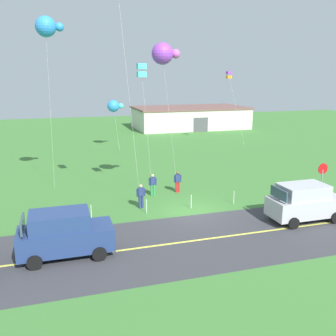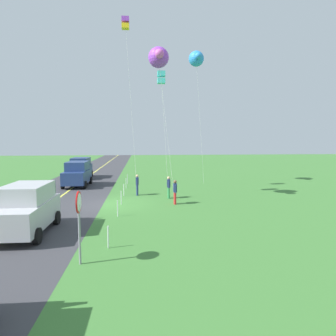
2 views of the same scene
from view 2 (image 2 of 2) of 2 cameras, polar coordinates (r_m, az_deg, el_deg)
The scene contains 20 objects.
ground_plane at distance 20.21m, azimuth -10.91°, elevation -6.96°, with size 120.00×120.00×0.10m, color #3D7533.
asphalt_road at distance 20.98m, azimuth -21.92°, elevation -6.66°, with size 120.00×7.00×0.00m, color #38383D.
road_centre_stripe at distance 20.98m, azimuth -21.92°, elevation -6.65°, with size 120.00×0.16×0.00m, color #E5E04C.
car_suv_foreground at distance 15.11m, azimuth -25.52°, elevation -7.02°, with size 4.40×2.12×2.24m.
car_parked_west_far at distance 34.08m, azimuth -16.43°, elevation 0.07°, with size 4.40×2.12×2.24m.
car_parked_west_near at distance 28.36m, azimuth -16.99°, elevation -1.03°, with size 4.40×2.12×2.24m.
stop_sign at distance 10.65m, azimuth -16.72°, elevation -8.28°, with size 0.76×0.08×2.56m.
person_adult_near at distance 19.69m, azimuth 1.35°, elevation -4.48°, with size 0.58×0.22×1.60m.
person_adult_companion at distance 22.88m, azimuth -5.93°, elevation -3.09°, with size 0.58×0.22×1.60m.
person_child_watcher at distance 21.60m, azimuth 0.13°, elevation -3.58°, with size 0.58×0.22×1.60m.
kite_red_low at distance 21.37m, azimuth -1.82°, elevation 20.48°, with size 2.13×1.69×10.50m.
kite_blue_mid at distance 25.47m, azimuth -8.17°, elevation 25.71°, with size 1.56×1.08×13.57m.
kite_yellow_high at distance 22.50m, azimuth -1.30°, elevation 16.93°, with size 1.08×0.76×9.18m.
kite_green_far at distance 29.14m, azimuth 5.47°, elevation 20.17°, with size 1.90×1.59×12.35m.
fence_post_0 at distance 28.87m, azimuth -7.79°, elevation -2.13°, with size 0.05×0.05×0.90m, color silver.
fence_post_1 at distance 26.24m, azimuth -8.05°, elevation -2.91°, with size 0.05×0.05×0.90m, color silver.
fence_post_2 at distance 22.87m, azimuth -8.47°, elevation -4.18°, with size 0.05×0.05×0.90m, color silver.
fence_post_3 at distance 19.93m, azimuth -8.96°, elevation -5.63°, with size 0.05×0.05×0.90m, color silver.
fence_post_4 at distance 16.94m, azimuth -9.64°, elevation -7.65°, with size 0.05×0.05×0.90m, color silver.
fence_post_5 at distance 12.28m, azimuth -11.42°, elevation -12.85°, with size 0.05×0.05×0.90m, color silver.
Camera 2 is at (19.63, 2.02, 4.32)m, focal length 31.77 mm.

